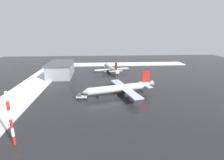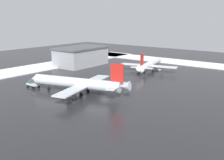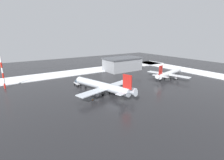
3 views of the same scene
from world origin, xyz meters
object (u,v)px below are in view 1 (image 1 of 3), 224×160
at_px(traffic_cone_mid_line, 116,95).
at_px(cargo_hangar, 61,69).
at_px(airplane_distant_tail, 111,68).
at_px(pushback_tug, 81,96).
at_px(ground_crew_near_tug, 119,92).
at_px(ground_crew_by_nose_gear, 90,91).
at_px(airplane_parked_starboard, 121,88).
at_px(traffic_cone_near_nose, 132,100).
at_px(antenna_mast, 10,119).

bearing_deg(traffic_cone_mid_line, cargo_hangar, -139.08).
xyz_separation_m(airplane_distant_tail, traffic_cone_mid_line, (45.12, -0.73, -2.59)).
relative_size(pushback_tug, ground_crew_near_tug, 2.71).
height_order(ground_crew_by_nose_gear, traffic_cone_mid_line, ground_crew_by_nose_gear).
distance_m(airplane_parked_starboard, ground_crew_near_tug, 2.77).
xyz_separation_m(ground_crew_by_nose_gear, traffic_cone_near_nose, (10.16, 18.23, -0.70)).
relative_size(antenna_mast, traffic_cone_near_nose, 26.46).
height_order(ground_crew_near_tug, cargo_hangar, cargo_hangar).
bearing_deg(pushback_tug, cargo_hangar, -66.57).
distance_m(ground_crew_by_nose_gear, traffic_cone_near_nose, 20.89).
bearing_deg(antenna_mast, airplane_distant_tail, 159.01).
bearing_deg(ground_crew_near_tug, ground_crew_by_nose_gear, -64.05).
bearing_deg(antenna_mast, pushback_tug, 154.60).
height_order(pushback_tug, ground_crew_near_tug, pushback_tug).
bearing_deg(ground_crew_by_nose_gear, traffic_cone_mid_line, 54.07).
relative_size(airplane_distant_tail, traffic_cone_mid_line, 52.53).
height_order(ground_crew_near_tug, traffic_cone_mid_line, ground_crew_near_tug).
bearing_deg(traffic_cone_mid_line, airplane_distant_tail, 179.07).
relative_size(airplane_distant_tail, ground_crew_near_tug, 16.90).
xyz_separation_m(airplane_parked_starboard, traffic_cone_mid_line, (0.54, -2.25, -3.08)).
distance_m(pushback_tug, ground_crew_near_tug, 17.47).
xyz_separation_m(cargo_hangar, traffic_cone_mid_line, (36.74, 31.85, -4.17)).
xyz_separation_m(ground_crew_by_nose_gear, traffic_cone_mid_line, (3.76, 11.83, -0.70)).
distance_m(pushback_tug, traffic_cone_near_nose, 21.80).
height_order(ground_crew_by_nose_gear, cargo_hangar, cargo_hangar).
relative_size(airplane_distant_tail, cargo_hangar, 1.14).
bearing_deg(airplane_parked_starboard, antenna_mast, 31.54).
xyz_separation_m(pushback_tug, traffic_cone_near_nose, (3.06, 21.56, -1.01)).
distance_m(antenna_mast, traffic_cone_mid_line, 44.64).
xyz_separation_m(traffic_cone_near_nose, traffic_cone_mid_line, (-6.40, -6.40, 0.00)).
relative_size(ground_crew_near_tug, traffic_cone_mid_line, 3.11).
xyz_separation_m(airplane_distant_tail, pushback_tug, (48.45, -15.89, -1.58)).
relative_size(airplane_distant_tail, traffic_cone_near_nose, 52.53).
distance_m(airplane_parked_starboard, pushback_tug, 17.96).
xyz_separation_m(airplane_distant_tail, cargo_hangar, (8.38, -32.58, 1.58)).
bearing_deg(cargo_hangar, traffic_cone_mid_line, 39.46).
bearing_deg(ground_crew_by_nose_gear, pushback_tug, -43.39).
relative_size(airplane_parked_starboard, pushback_tug, 7.26).
bearing_deg(cargo_hangar, ground_crew_by_nose_gear, 29.79).
xyz_separation_m(pushback_tug, ground_crew_near_tug, (-5.10, 16.70, -0.31)).
distance_m(pushback_tug, cargo_hangar, 43.53).
relative_size(airplane_parked_starboard, cargo_hangar, 1.32).
height_order(ground_crew_near_tug, antenna_mast, antenna_mast).
height_order(pushback_tug, traffic_cone_mid_line, pushback_tug).
bearing_deg(pushback_tug, airplane_distant_tail, -107.33).
xyz_separation_m(airplane_parked_starboard, pushback_tug, (3.88, -17.41, -2.07)).
bearing_deg(ground_crew_near_tug, cargo_hangar, -101.90).
bearing_deg(pushback_tug, ground_crew_by_nose_gear, -114.27).
bearing_deg(traffic_cone_near_nose, pushback_tug, -98.09).
relative_size(airplane_parked_starboard, airplane_distant_tail, 1.16).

